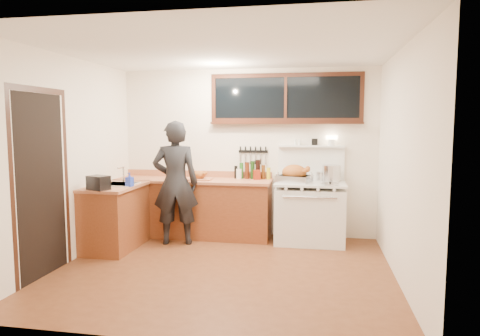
% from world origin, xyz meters
% --- Properties ---
extents(ground_plane, '(4.00, 3.50, 0.02)m').
position_xyz_m(ground_plane, '(0.00, 0.00, -0.01)').
color(ground_plane, '#5C2E18').
extents(room_shell, '(4.10, 3.60, 2.65)m').
position_xyz_m(room_shell, '(0.00, 0.00, 1.65)').
color(room_shell, white).
rests_on(room_shell, ground).
extents(counter_back, '(2.44, 0.64, 1.00)m').
position_xyz_m(counter_back, '(-0.80, 1.45, 0.45)').
color(counter_back, brown).
rests_on(counter_back, ground).
extents(counter_left, '(0.64, 1.09, 0.90)m').
position_xyz_m(counter_left, '(-1.70, 0.62, 0.45)').
color(counter_left, brown).
rests_on(counter_left, ground).
extents(sink_unit, '(0.50, 0.45, 0.37)m').
position_xyz_m(sink_unit, '(-1.68, 0.70, 0.85)').
color(sink_unit, white).
rests_on(sink_unit, counter_left).
extents(vintage_stove, '(1.02, 0.74, 1.58)m').
position_xyz_m(vintage_stove, '(1.00, 1.41, 0.47)').
color(vintage_stove, white).
rests_on(vintage_stove, ground).
extents(back_window, '(2.32, 0.13, 0.77)m').
position_xyz_m(back_window, '(0.60, 1.72, 2.06)').
color(back_window, black).
rests_on(back_window, room_shell).
extents(left_doorway, '(0.02, 1.04, 2.17)m').
position_xyz_m(left_doorway, '(-1.99, -0.55, 1.09)').
color(left_doorway, black).
rests_on(left_doorway, ground).
extents(knife_strip, '(0.46, 0.03, 0.28)m').
position_xyz_m(knife_strip, '(0.10, 1.73, 1.31)').
color(knife_strip, black).
rests_on(knife_strip, room_shell).
extents(man, '(0.74, 0.57, 1.80)m').
position_xyz_m(man, '(-0.93, 0.99, 0.90)').
color(man, black).
rests_on(man, ground).
extents(soap_bottle, '(0.10, 0.10, 0.19)m').
position_xyz_m(soap_bottle, '(-1.43, 0.54, 0.99)').
color(soap_bottle, blue).
rests_on(soap_bottle, counter_left).
extents(toaster, '(0.32, 0.27, 0.19)m').
position_xyz_m(toaster, '(-1.70, 0.19, 0.99)').
color(toaster, black).
rests_on(toaster, counter_left).
extents(cutting_board, '(0.42, 0.33, 0.14)m').
position_xyz_m(cutting_board, '(-0.69, 1.39, 0.95)').
color(cutting_board, '#B36B47').
rests_on(cutting_board, counter_back).
extents(roast_turkey, '(0.56, 0.48, 0.26)m').
position_xyz_m(roast_turkey, '(0.77, 1.39, 1.00)').
color(roast_turkey, silver).
rests_on(roast_turkey, vintage_stove).
extents(stockpot, '(0.30, 0.30, 0.25)m').
position_xyz_m(stockpot, '(1.30, 1.50, 1.02)').
color(stockpot, silver).
rests_on(stockpot, vintage_stove).
extents(saucepan, '(0.18, 0.30, 0.13)m').
position_xyz_m(saucepan, '(1.16, 1.62, 0.97)').
color(saucepan, silver).
rests_on(saucepan, vintage_stove).
extents(pot_lid, '(0.27, 0.27, 0.04)m').
position_xyz_m(pot_lid, '(1.27, 1.19, 0.91)').
color(pot_lid, silver).
rests_on(pot_lid, vintage_stove).
extents(coffee_tin, '(0.12, 0.11, 0.15)m').
position_xyz_m(coffee_tin, '(0.18, 1.56, 0.97)').
color(coffee_tin, maroon).
rests_on(coffee_tin, counter_back).
extents(pitcher, '(0.11, 0.11, 0.16)m').
position_xyz_m(pitcher, '(-0.10, 1.59, 0.98)').
color(pitcher, white).
rests_on(pitcher, counter_back).
extents(bottle_cluster, '(0.57, 0.07, 0.30)m').
position_xyz_m(bottle_cluster, '(0.11, 1.63, 1.03)').
color(bottle_cluster, black).
rests_on(bottle_cluster, counter_back).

